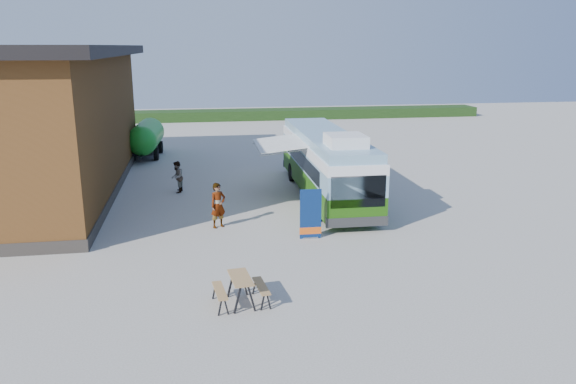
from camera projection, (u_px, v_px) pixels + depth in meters
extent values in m
plane|color=#BCB7AD|center=(260.00, 243.00, 21.96)|extent=(100.00, 100.00, 0.00)
cube|color=brown|center=(35.00, 125.00, 28.97)|extent=(8.00, 20.00, 7.00)
cube|color=black|center=(27.00, 50.00, 28.03)|extent=(9.60, 21.20, 0.50)
cube|color=#332D28|center=(42.00, 186.00, 29.79)|extent=(8.10, 20.10, 0.50)
cube|color=#264419|center=(294.00, 114.00, 59.38)|extent=(40.00, 3.00, 1.00)
cube|color=#306B11|center=(325.00, 179.00, 28.57)|extent=(2.68, 12.22, 1.12)
cube|color=#79A3BE|center=(326.00, 159.00, 28.32)|extent=(2.68, 12.22, 0.91)
cube|color=black|center=(299.00, 158.00, 28.62)|extent=(0.15, 10.16, 0.71)
cube|color=black|center=(347.00, 156.00, 28.99)|extent=(0.15, 10.16, 0.71)
cube|color=white|center=(326.00, 146.00, 28.14)|extent=(2.68, 12.22, 0.46)
cube|color=#79A3BE|center=(326.00, 137.00, 28.03)|extent=(2.52, 12.02, 0.41)
cube|color=white|center=(346.00, 140.00, 24.22)|extent=(1.65, 1.85, 0.51)
cube|color=black|center=(358.00, 192.00, 22.55)|extent=(2.29, 0.09, 1.32)
cube|color=#2D2D2D|center=(357.00, 221.00, 22.92)|extent=(2.59, 0.23, 0.41)
cube|color=#2D2D2D|center=(304.00, 163.00, 34.43)|extent=(2.59, 0.23, 0.41)
cylinder|color=black|center=(320.00, 209.00, 24.62)|extent=(0.32, 1.02, 1.02)
cylinder|color=black|center=(370.00, 207.00, 24.96)|extent=(0.32, 1.02, 1.02)
cylinder|color=black|center=(292.00, 172.00, 31.91)|extent=(0.32, 1.02, 1.02)
cylinder|color=black|center=(332.00, 171.00, 32.25)|extent=(0.32, 1.02, 1.02)
cube|color=white|center=(282.00, 144.00, 28.05)|extent=(2.59, 4.12, 0.32)
cube|color=#A5A8AD|center=(307.00, 140.00, 28.19)|extent=(0.20, 4.39, 0.15)
cylinder|color=#A5A8AD|center=(287.00, 152.00, 26.41)|extent=(2.65, 0.08, 0.33)
cylinder|color=#A5A8AD|center=(277.00, 140.00, 29.75)|extent=(2.65, 0.08, 0.33)
cube|color=navy|center=(311.00, 214.00, 22.19)|extent=(0.86, 0.04, 2.03)
cube|color=#EE5A16|center=(310.00, 231.00, 22.36)|extent=(0.88, 0.05, 0.28)
cube|color=#A5A8AD|center=(310.00, 238.00, 22.44)|extent=(0.61, 0.19, 0.06)
cylinder|color=#A5A8AD|center=(311.00, 214.00, 22.21)|extent=(0.02, 0.02, 2.03)
cube|color=#A8774F|center=(240.00, 278.00, 16.52)|extent=(0.71, 1.41, 0.05)
cube|color=#A8774F|center=(220.00, 291.00, 16.45)|extent=(0.43, 1.38, 0.04)
cube|color=#A8774F|center=(261.00, 286.00, 16.77)|extent=(0.43, 1.38, 0.04)
cube|color=black|center=(238.00, 300.00, 16.05)|extent=(0.06, 0.06, 0.84)
cube|color=black|center=(252.00, 298.00, 16.16)|extent=(0.06, 0.06, 0.84)
cube|color=black|center=(231.00, 284.00, 17.11)|extent=(0.06, 0.06, 0.84)
cube|color=black|center=(244.00, 283.00, 17.21)|extent=(0.06, 0.06, 0.84)
imported|color=#999999|center=(218.00, 205.00, 23.59)|extent=(0.84, 0.74, 1.93)
imported|color=#999999|center=(177.00, 177.00, 29.27)|extent=(0.74, 0.89, 1.66)
cylinder|color=#1A9125|center=(146.00, 136.00, 38.63)|extent=(2.19, 4.43, 1.94)
sphere|color=#1A9125|center=(142.00, 141.00, 36.55)|extent=(1.94, 1.94, 1.94)
sphere|color=#1A9125|center=(151.00, 131.00, 40.71)|extent=(1.94, 1.94, 1.94)
cube|color=black|center=(147.00, 148.00, 38.85)|extent=(1.56, 4.61, 0.22)
cube|color=black|center=(141.00, 157.00, 36.16)|extent=(0.20, 1.30, 0.11)
cylinder|color=black|center=(133.00, 154.00, 37.56)|extent=(0.32, 0.88, 0.86)
cylinder|color=black|center=(156.00, 154.00, 37.72)|extent=(0.32, 0.88, 0.86)
cylinder|color=black|center=(139.00, 147.00, 40.06)|extent=(0.32, 0.88, 0.86)
cylinder|color=black|center=(161.00, 147.00, 40.21)|extent=(0.32, 0.88, 0.86)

